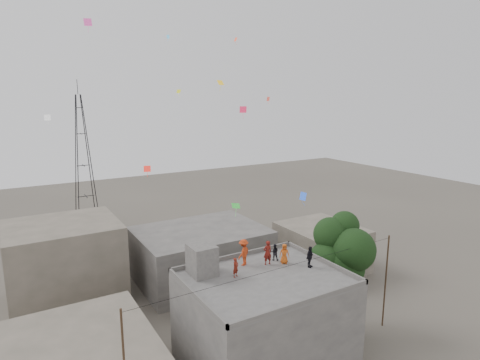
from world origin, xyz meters
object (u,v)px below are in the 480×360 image
object	(u,v)px
stair_head_box	(202,260)
person_red_adult	(267,253)
transmission_tower	(83,159)
person_dark_adult	(310,257)
tree	(342,253)

from	to	relation	value
stair_head_box	person_red_adult	distance (m)	4.66
stair_head_box	transmission_tower	xyz separation A→B (m)	(-0.80, 37.40, 1.97)
transmission_tower	person_red_adult	distance (m)	38.71
person_dark_adult	stair_head_box	bearing A→B (deg)	134.52
tree	transmission_tower	distance (m)	41.12
tree	person_red_adult	xyz separation A→B (m)	(-5.99, 1.13, 0.86)
transmission_tower	person_red_adult	size ratio (longest dim) A/B	11.63
stair_head_box	person_red_adult	size ratio (longest dim) A/B	1.16
transmission_tower	person_red_adult	world-z (taller)	transmission_tower
tree	person_red_adult	size ratio (longest dim) A/B	5.29
stair_head_box	tree	size ratio (longest dim) A/B	0.22
tree	transmission_tower	world-z (taller)	transmission_tower
person_dark_adult	tree	bearing A→B (deg)	-12.56
transmission_tower	person_dark_adult	world-z (taller)	transmission_tower
person_red_adult	person_dark_adult	bearing A→B (deg)	145.42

